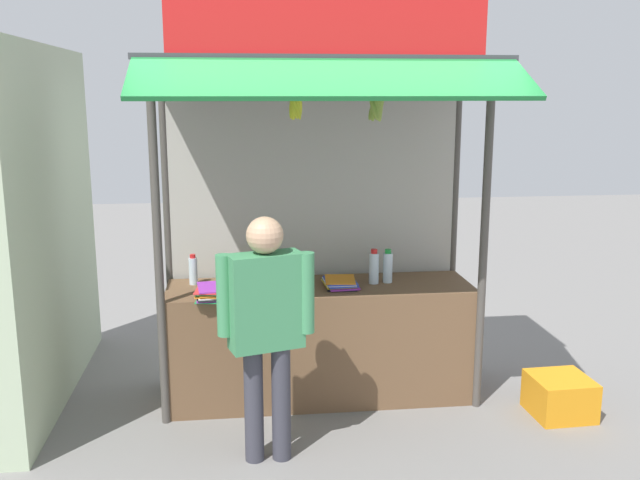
# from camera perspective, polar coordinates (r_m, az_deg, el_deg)

# --- Properties ---
(ground_plane) EXTENTS (20.00, 20.00, 0.00)m
(ground_plane) POSITION_cam_1_polar(r_m,az_deg,el_deg) (5.56, 0.00, -12.51)
(ground_plane) COLOR slate
(stall_counter) EXTENTS (2.28, 0.64, 0.88)m
(stall_counter) POSITION_cam_1_polar(r_m,az_deg,el_deg) (5.40, 0.00, -8.24)
(stall_counter) COLOR brown
(stall_counter) RESTS_ON ground
(stall_structure) EXTENTS (2.48, 1.45, 2.89)m
(stall_structure) POSITION_cam_1_polar(r_m,az_deg,el_deg) (5.19, -0.12, 5.58)
(stall_structure) COLOR #4C4742
(stall_structure) RESTS_ON ground
(water_bottle_center) EXTENTS (0.08, 0.08, 0.28)m
(water_bottle_center) POSITION_cam_1_polar(r_m,az_deg,el_deg) (5.36, -4.40, -2.04)
(water_bottle_center) COLOR silver
(water_bottle_center) RESTS_ON stall_counter
(water_bottle_back_left) EXTENTS (0.06, 0.06, 0.23)m
(water_bottle_back_left) POSITION_cam_1_polar(r_m,az_deg,el_deg) (5.36, -10.28, -2.44)
(water_bottle_back_left) COLOR silver
(water_bottle_back_left) RESTS_ON stall_counter
(water_bottle_far_right) EXTENTS (0.07, 0.07, 0.27)m
(water_bottle_far_right) POSITION_cam_1_polar(r_m,az_deg,el_deg) (5.31, 4.41, -2.24)
(water_bottle_far_right) COLOR silver
(water_bottle_far_right) RESTS_ON stall_counter
(water_bottle_rear_center) EXTENTS (0.07, 0.07, 0.26)m
(water_bottle_rear_center) POSITION_cam_1_polar(r_m,az_deg,el_deg) (5.35, 5.54, -2.19)
(water_bottle_rear_center) COLOR silver
(water_bottle_rear_center) RESTS_ON stall_counter
(magazine_stack_left) EXTENTS (0.26, 0.31, 0.06)m
(magazine_stack_left) POSITION_cam_1_polar(r_m,az_deg,el_deg) (5.22, 1.66, -3.50)
(magazine_stack_left) COLOR black
(magazine_stack_left) RESTS_ON stall_counter
(magazine_stack_right) EXTENTS (0.25, 0.33, 0.09)m
(magazine_stack_right) POSITION_cam_1_polar(r_m,az_deg,el_deg) (5.00, -8.76, -4.22)
(magazine_stack_right) COLOR green
(magazine_stack_right) RESTS_ON stall_counter
(banana_bunch_rightmost) EXTENTS (0.10, 0.10, 0.28)m
(banana_bunch_rightmost) POSITION_cam_1_polar(r_m,az_deg,el_deg) (4.63, -1.98, 10.77)
(banana_bunch_rightmost) COLOR #332D23
(banana_bunch_inner_left) EXTENTS (0.13, 0.13, 0.30)m
(banana_bunch_inner_left) POSITION_cam_1_polar(r_m,az_deg,el_deg) (4.71, 4.61, 10.64)
(banana_bunch_inner_left) COLOR #332D23
(vendor_person) EXTENTS (0.60, 0.31, 1.58)m
(vendor_person) POSITION_cam_1_polar(r_m,az_deg,el_deg) (4.33, -4.41, -6.30)
(vendor_person) COLOR #383842
(vendor_person) RESTS_ON ground
(plastic_crate) EXTENTS (0.43, 0.43, 0.29)m
(plastic_crate) POSITION_cam_1_polar(r_m,az_deg,el_deg) (5.48, 18.94, -11.92)
(plastic_crate) COLOR orange
(plastic_crate) RESTS_ON ground
(neighbour_wall) EXTENTS (0.20, 2.40, 2.64)m
(neighbour_wall) POSITION_cam_1_polar(r_m,az_deg,el_deg) (5.61, -21.37, 1.01)
(neighbour_wall) COLOR #B2C5A1
(neighbour_wall) RESTS_ON ground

